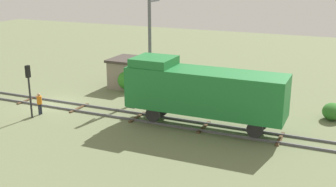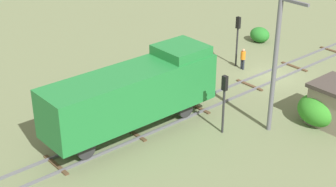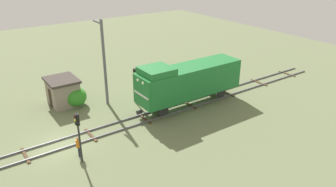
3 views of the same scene
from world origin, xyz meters
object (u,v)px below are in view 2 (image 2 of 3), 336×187
at_px(worker_near_track, 243,57).
at_px(traffic_signal_near, 238,32).
at_px(traffic_signal_mid, 224,94).
at_px(locomotive, 134,92).
at_px(catenary_mast, 276,61).

bearing_deg(worker_near_track, traffic_signal_near, 110.69).
xyz_separation_m(traffic_signal_mid, worker_near_track, (5.80, -8.23, -1.63)).
height_order(traffic_signal_mid, worker_near_track, traffic_signal_mid).
xyz_separation_m(locomotive, traffic_signal_near, (3.20, -12.42, 0.02)).
relative_size(locomotive, catenary_mast, 1.34).
bearing_deg(locomotive, traffic_signal_mid, -129.94).
distance_m(locomotive, catenary_mast, 8.42).
relative_size(traffic_signal_mid, catenary_mast, 0.44).
bearing_deg(traffic_signal_near, traffic_signal_mid, 128.29).
bearing_deg(traffic_signal_mid, worker_near_track, -54.82).
bearing_deg(worker_near_track, catenary_mast, -97.90).
distance_m(worker_near_track, catenary_mast, 10.10).
distance_m(traffic_signal_near, catenary_mast, 10.32).
height_order(locomotive, traffic_signal_near, locomotive).
xyz_separation_m(traffic_signal_near, worker_near_track, (-0.80, 0.13, -1.80)).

